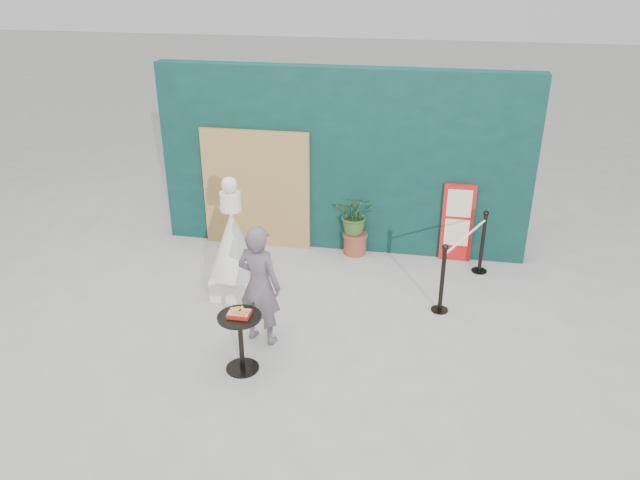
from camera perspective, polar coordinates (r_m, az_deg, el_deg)
The scene contains 10 objects.
ground at distance 8.01m, azimuth -1.59°, elevation -10.11°, with size 60.00×60.00×0.00m, color #ADAAA5.
back_wall at distance 10.13m, azimuth 2.03°, elevation 7.19°, with size 6.00×0.30×3.00m, color #092C28.
bamboo_fence at distance 10.39m, azimuth -5.86°, elevation 4.62°, with size 1.80×0.08×2.00m, color tan.
woman at distance 7.84m, azimuth -5.57°, elevation -4.14°, with size 0.59×0.39×1.61m, color #655661.
menu_board at distance 10.16m, azimuth 12.44°, elevation 1.52°, with size 0.50×0.07×1.30m.
statue at distance 8.96m, azimuth -7.91°, elevation -0.78°, with size 0.71×0.71×1.82m.
cafe_table at distance 7.49m, azimuth -7.28°, elevation -8.52°, with size 0.52×0.52×0.75m.
food_basket at distance 7.33m, azimuth -7.38°, elevation -6.64°, with size 0.26×0.19×0.11m.
planter at distance 10.18m, azimuth 3.27°, elevation 1.88°, with size 0.62×0.54×1.05m.
stanchion_barrier at distance 9.33m, azimuth 12.99°, elevation -1.81°, with size 0.84×1.54×1.03m.
Camera 1 is at (1.41, -6.39, 4.63)m, focal length 35.00 mm.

